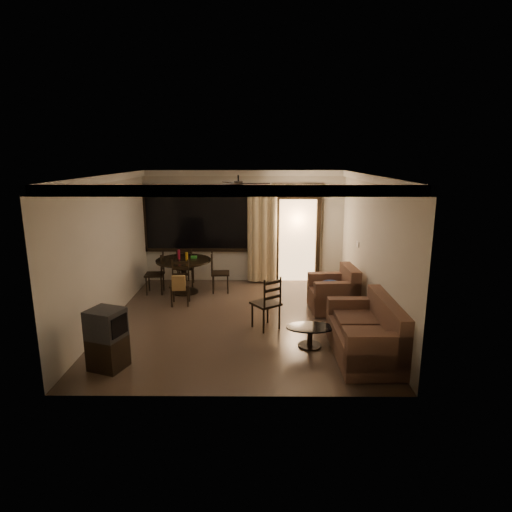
{
  "coord_description": "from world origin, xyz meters",
  "views": [
    {
      "loc": [
        0.38,
        -7.89,
        3.14
      ],
      "look_at": [
        0.32,
        0.2,
        1.24
      ],
      "focal_mm": 30.0,
      "sensor_mm": 36.0,
      "label": 1
    }
  ],
  "objects_px": {
    "dining_chair_south": "(180,291)",
    "armchair": "(335,293)",
    "dining_chair_west": "(156,281)",
    "coffee_table": "(310,333)",
    "dining_table": "(184,267)",
    "dining_chair_north": "(186,274)",
    "tv_cabinet": "(107,339)",
    "side_chair": "(266,313)",
    "dining_chair_east": "(220,280)",
    "sofa": "(369,335)"
  },
  "relations": [
    {
      "from": "dining_chair_south",
      "to": "armchair",
      "type": "distance_m",
      "value": 3.29
    },
    {
      "from": "dining_chair_south",
      "to": "coffee_table",
      "type": "bearing_deg",
      "value": -43.08
    },
    {
      "from": "dining_chair_west",
      "to": "sofa",
      "type": "height_order",
      "value": "dining_chair_west"
    },
    {
      "from": "dining_chair_north",
      "to": "tv_cabinet",
      "type": "height_order",
      "value": "dining_chair_north"
    },
    {
      "from": "coffee_table",
      "to": "dining_chair_east",
      "type": "bearing_deg",
      "value": 120.84
    },
    {
      "from": "dining_chair_west",
      "to": "dining_chair_east",
      "type": "bearing_deg",
      "value": 90.48
    },
    {
      "from": "sofa",
      "to": "dining_table",
      "type": "bearing_deg",
      "value": 135.89
    },
    {
      "from": "dining_chair_north",
      "to": "armchair",
      "type": "bearing_deg",
      "value": 148.68
    },
    {
      "from": "dining_table",
      "to": "dining_chair_south",
      "type": "relative_size",
      "value": 1.34
    },
    {
      "from": "dining_chair_west",
      "to": "sofa",
      "type": "distance_m",
      "value": 5.27
    },
    {
      "from": "dining_table",
      "to": "dining_chair_north",
      "type": "relative_size",
      "value": 1.34
    },
    {
      "from": "dining_table",
      "to": "side_chair",
      "type": "distance_m",
      "value": 2.88
    },
    {
      "from": "dining_table",
      "to": "sofa",
      "type": "height_order",
      "value": "dining_table"
    },
    {
      "from": "dining_chair_west",
      "to": "coffee_table",
      "type": "xyz_separation_m",
      "value": [
        3.27,
        -2.86,
        -0.05
      ]
    },
    {
      "from": "armchair",
      "to": "dining_chair_north",
      "type": "bearing_deg",
      "value": 148.83
    },
    {
      "from": "coffee_table",
      "to": "dining_chair_north",
      "type": "bearing_deg",
      "value": 127.51
    },
    {
      "from": "dining_chair_west",
      "to": "sofa",
      "type": "xyz_separation_m",
      "value": [
        4.15,
        -3.25,
        0.09
      ]
    },
    {
      "from": "tv_cabinet",
      "to": "dining_chair_south",
      "type": "bearing_deg",
      "value": 98.34
    },
    {
      "from": "dining_chair_west",
      "to": "sofa",
      "type": "relative_size",
      "value": 0.55
    },
    {
      "from": "armchair",
      "to": "side_chair",
      "type": "xyz_separation_m",
      "value": [
        -1.45,
        -0.96,
        -0.08
      ]
    },
    {
      "from": "dining_chair_east",
      "to": "tv_cabinet",
      "type": "bearing_deg",
      "value": 156.1
    },
    {
      "from": "dining_chair_east",
      "to": "side_chair",
      "type": "distance_m",
      "value": 2.44
    },
    {
      "from": "dining_chair_north",
      "to": "dining_chair_west",
      "type": "bearing_deg",
      "value": 41.57
    },
    {
      "from": "dining_chair_west",
      "to": "tv_cabinet",
      "type": "xyz_separation_m",
      "value": [
        0.14,
        -3.64,
        0.19
      ]
    },
    {
      "from": "dining_chair_east",
      "to": "dining_chair_south",
      "type": "bearing_deg",
      "value": 135.7
    },
    {
      "from": "dining_table",
      "to": "coffee_table",
      "type": "xyz_separation_m",
      "value": [
        2.61,
        -2.92,
        -0.39
      ]
    },
    {
      "from": "sofa",
      "to": "dining_chair_east",
      "type": "bearing_deg",
      "value": 127.64
    },
    {
      "from": "dining_table",
      "to": "dining_chair_west",
      "type": "xyz_separation_m",
      "value": [
        -0.66,
        -0.06,
        -0.34
      ]
    },
    {
      "from": "dining_chair_west",
      "to": "armchair",
      "type": "height_order",
      "value": "dining_chair_west"
    },
    {
      "from": "dining_chair_south",
      "to": "armchair",
      "type": "xyz_separation_m",
      "value": [
        3.28,
        -0.33,
        0.07
      ]
    },
    {
      "from": "dining_chair_south",
      "to": "sofa",
      "type": "xyz_separation_m",
      "value": [
        3.43,
        -2.45,
        0.06
      ]
    },
    {
      "from": "dining_chair_north",
      "to": "dining_chair_east",
      "type": "bearing_deg",
      "value": 146.68
    },
    {
      "from": "dining_chair_west",
      "to": "dining_table",
      "type": "bearing_deg",
      "value": 91.17
    },
    {
      "from": "dining_table",
      "to": "dining_chair_north",
      "type": "xyz_separation_m",
      "value": [
        -0.06,
        0.56,
        -0.34
      ]
    },
    {
      "from": "dining_chair_east",
      "to": "dining_chair_north",
      "type": "height_order",
      "value": "same"
    },
    {
      "from": "dining_chair_south",
      "to": "dining_chair_north",
      "type": "xyz_separation_m",
      "value": [
        -0.12,
        1.41,
        -0.02
      ]
    },
    {
      "from": "dining_chair_north",
      "to": "tv_cabinet",
      "type": "bearing_deg",
      "value": 79.71
    },
    {
      "from": "dining_chair_east",
      "to": "armchair",
      "type": "xyz_separation_m",
      "value": [
        2.5,
        -1.25,
        0.09
      ]
    },
    {
      "from": "dining_chair_south",
      "to": "dining_chair_east",
      "type": "bearing_deg",
      "value": 45.7
    },
    {
      "from": "armchair",
      "to": "side_chair",
      "type": "height_order",
      "value": "side_chair"
    },
    {
      "from": "sofa",
      "to": "armchair",
      "type": "bearing_deg",
      "value": 93.53
    },
    {
      "from": "dining_chair_west",
      "to": "tv_cabinet",
      "type": "distance_m",
      "value": 3.65
    },
    {
      "from": "dining_chair_south",
      "to": "dining_chair_north",
      "type": "distance_m",
      "value": 1.42
    },
    {
      "from": "dining_chair_west",
      "to": "dining_chair_north",
      "type": "relative_size",
      "value": 1.0
    },
    {
      "from": "dining_chair_west",
      "to": "sofa",
      "type": "bearing_deg",
      "value": 47.89
    },
    {
      "from": "dining_chair_south",
      "to": "side_chair",
      "type": "height_order",
      "value": "side_chair"
    },
    {
      "from": "dining_chair_west",
      "to": "coffee_table",
      "type": "distance_m",
      "value": 4.35
    },
    {
      "from": "dining_table",
      "to": "dining_chair_east",
      "type": "height_order",
      "value": "dining_table"
    },
    {
      "from": "tv_cabinet",
      "to": "coffee_table",
      "type": "distance_m",
      "value": 3.24
    },
    {
      "from": "tv_cabinet",
      "to": "side_chair",
      "type": "xyz_separation_m",
      "value": [
        2.41,
        1.55,
        -0.17
      ]
    }
  ]
}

